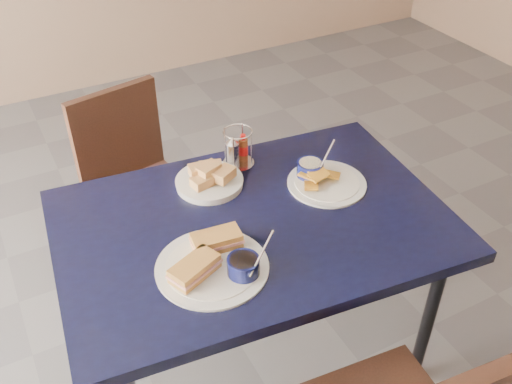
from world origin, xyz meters
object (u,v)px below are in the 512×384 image
dining_table (254,236)px  sandwich_plate (215,261)px  bread_basket (209,179)px  condiment_caddy (237,150)px  chair_far (136,172)px  plantain_plate (320,177)px

dining_table → sandwich_plate: sandwich_plate is taller
bread_basket → condiment_caddy: bearing=27.1°
chair_far → condiment_caddy: 0.65m
dining_table → sandwich_plate: bearing=-145.4°
sandwich_plate → plantain_plate: same height
dining_table → condiment_caddy: condiment_caddy is taller
dining_table → chair_far: 0.84m
sandwich_plate → condiment_caddy: size_ratio=2.38×
sandwich_plate → plantain_plate: (0.48, 0.20, -0.00)m
sandwich_plate → bread_basket: sandwich_plate is taller
chair_far → condiment_caddy: condiment_caddy is taller
chair_far → bread_basket: bearing=-80.3°
sandwich_plate → condiment_caddy: bearing=56.7°
bread_basket → condiment_caddy: size_ratio=1.62×
chair_far → plantain_plate: plantain_plate is taller
dining_table → condiment_caddy: size_ratio=9.32×
dining_table → bread_basket: bearing=101.4°
dining_table → condiment_caddy: 0.33m
bread_basket → dining_table: bearing=-78.6°
chair_far → condiment_caddy: (0.24, -0.51, 0.33)m
dining_table → bread_basket: (-0.05, 0.23, 0.09)m
chair_far → dining_table: bearing=-79.8°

